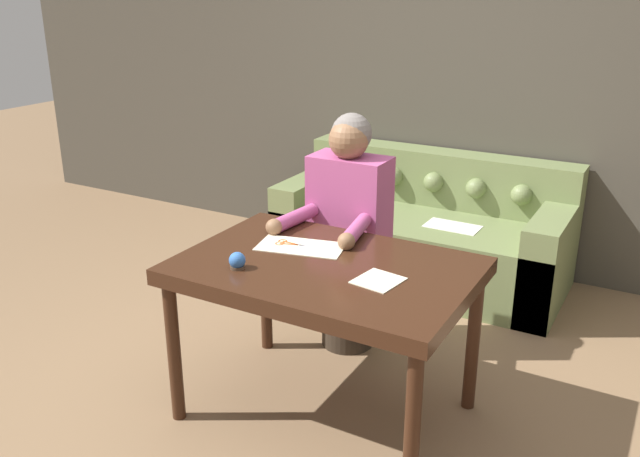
{
  "coord_description": "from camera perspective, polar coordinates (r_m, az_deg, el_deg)",
  "views": [
    {
      "loc": [
        1.35,
        -2.33,
        1.87
      ],
      "look_at": [
        -0.02,
        0.12,
        0.84
      ],
      "focal_mm": 38.0,
      "sensor_mm": 36.0,
      "label": 1
    }
  ],
  "objects": [
    {
      "name": "person",
      "position": [
        3.5,
        2.37,
        -0.5
      ],
      "size": [
        0.46,
        0.6,
        1.27
      ],
      "color": "#33281E",
      "rests_on": "ground_plane"
    },
    {
      "name": "pattern_paper_offcut",
      "position": [
        2.73,
        4.93,
        -4.38
      ],
      "size": [
        0.19,
        0.21,
        0.0
      ],
      "color": "beige",
      "rests_on": "dining_table"
    },
    {
      "name": "ground_plane",
      "position": [
        3.28,
        -0.68,
        -14.69
      ],
      "size": [
        16.0,
        16.0,
        0.0
      ],
      "primitive_type": "plane",
      "color": "#846647"
    },
    {
      "name": "pin_cushion",
      "position": [
        2.84,
        -6.98,
        -2.74
      ],
      "size": [
        0.07,
        0.07,
        0.07
      ],
      "color": "#4C3828",
      "rests_on": "dining_table"
    },
    {
      "name": "dining_table",
      "position": [
        2.91,
        0.49,
        -4.38
      ],
      "size": [
        1.24,
        0.85,
        0.74
      ],
      "color": "#381E11",
      "rests_on": "ground_plane"
    },
    {
      "name": "couch",
      "position": [
        4.52,
        8.71,
        -0.47
      ],
      "size": [
        1.84,
        0.83,
        0.8
      ],
      "color": "olive",
      "rests_on": "ground_plane"
    },
    {
      "name": "wall_back",
      "position": [
        4.64,
        12.48,
        12.62
      ],
      "size": [
        8.0,
        0.06,
        2.6
      ],
      "color": "#474238",
      "rests_on": "ground_plane"
    },
    {
      "name": "pattern_paper_main",
      "position": [
        3.05,
        -1.63,
        -1.54
      ],
      "size": [
        0.42,
        0.28,
        0.0
      ],
      "color": "beige",
      "rests_on": "dining_table"
    },
    {
      "name": "scissors",
      "position": [
        3.08,
        -2.31,
        -1.35
      ],
      "size": [
        0.25,
        0.09,
        0.01
      ],
      "color": "silver",
      "rests_on": "dining_table"
    }
  ]
}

